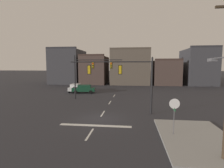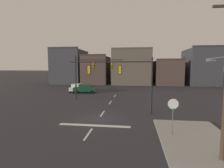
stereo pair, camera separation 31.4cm
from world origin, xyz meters
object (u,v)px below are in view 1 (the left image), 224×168
at_px(stop_sign, 174,108).
at_px(car_lot_middle, 84,89).
at_px(car_lot_nearside, 75,88).
at_px(signal_mast_far_side, 88,70).
at_px(signal_mast_near_side, 126,75).

xyz_separation_m(stop_sign, car_lot_middle, (-12.54, 20.07, -1.29)).
bearing_deg(car_lot_nearside, stop_sign, -55.62).
relative_size(stop_sign, car_lot_middle, 0.61).
distance_m(car_lot_nearside, car_lot_middle, 2.77).
relative_size(signal_mast_far_side, stop_sign, 2.69).
bearing_deg(car_lot_middle, signal_mast_near_side, -58.11).
bearing_deg(stop_sign, car_lot_middle, 122.01).
height_order(signal_mast_near_side, stop_sign, signal_mast_near_side).
height_order(car_lot_nearside, car_lot_middle, same).
bearing_deg(signal_mast_near_side, car_lot_middle, 121.89).
bearing_deg(signal_mast_near_side, car_lot_nearside, 125.17).
bearing_deg(car_lot_middle, stop_sign, -57.99).
relative_size(signal_mast_far_side, car_lot_nearside, 1.68).
xyz_separation_m(signal_mast_far_side, car_lot_nearside, (-4.77, 7.61, -3.78)).
bearing_deg(signal_mast_far_side, signal_mast_near_side, -52.08).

